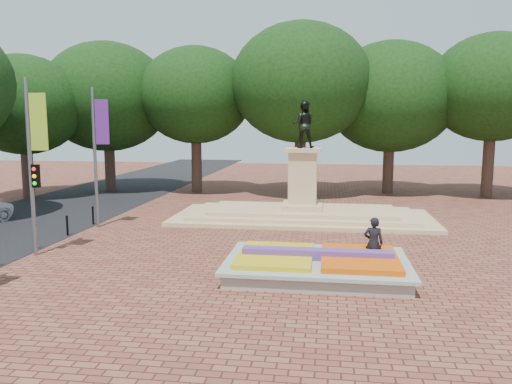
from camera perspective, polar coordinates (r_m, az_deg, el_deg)
The scene contains 8 objects.
ground at distance 19.75m, azimuth 4.14°, elevation -7.56°, with size 90.00×90.00×0.00m, color brown.
asphalt_street at distance 29.47m, azimuth -25.63°, elevation -3.12°, with size 9.00×90.00×0.02m, color black.
flower_bed at distance 17.69m, azimuth 7.04°, elevation -8.19°, with size 6.30×4.30×0.91m.
monument at distance 27.38m, azimuth 5.33°, elevation -1.31°, with size 14.00×6.00×6.40m.
tree_row_back at distance 37.03m, azimuth 9.90°, elevation 10.01°, with size 44.80×8.80×10.43m.
banner_poles at distance 21.07m, azimuth -24.58°, elevation 3.42°, with size 0.88×11.17×7.00m.
bollard_row at distance 21.73m, azimuth -25.73°, elevation -5.48°, with size 0.12×13.12×0.98m.
pedestrian at distance 18.62m, azimuth 13.27°, elevation -5.69°, with size 0.70×0.46×1.91m, color black.
Camera 1 is at (1.29, -18.99, 5.29)m, focal length 35.00 mm.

